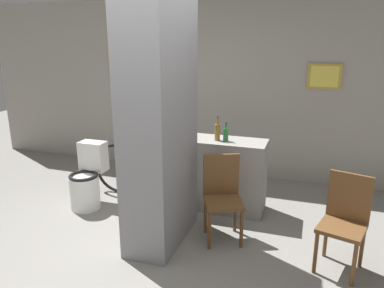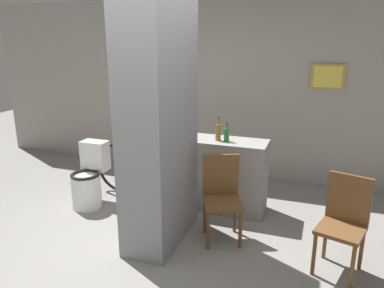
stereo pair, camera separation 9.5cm
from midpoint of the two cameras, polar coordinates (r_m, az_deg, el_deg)
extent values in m
plane|color=gray|center=(3.77, -8.05, -17.53)|extent=(14.00, 14.00, 0.00)
cube|color=gray|center=(5.66, 3.33, 8.28)|extent=(8.00, 0.06, 2.60)
cube|color=#B79338|center=(6.18, -11.53, 12.40)|extent=(0.36, 0.02, 0.48)
cube|color=#D86633|center=(6.17, -11.60, 12.39)|extent=(0.30, 0.01, 0.39)
cube|color=#B79338|center=(5.39, 19.05, 9.71)|extent=(0.44, 0.02, 0.34)
cube|color=#E0CC4C|center=(5.38, 19.05, 9.70)|extent=(0.36, 0.01, 0.28)
cube|color=gray|center=(3.68, -5.69, 3.85)|extent=(0.46, 0.99, 2.60)
cylinder|color=black|center=(3.56, -10.70, 7.34)|extent=(0.03, 0.40, 0.40)
cylinder|color=red|center=(3.57, -10.92, 7.35)|extent=(0.01, 0.07, 0.07)
cube|color=gray|center=(4.63, 2.66, -4.53)|extent=(1.27, 0.44, 0.88)
cylinder|color=silver|center=(4.87, -16.57, -7.09)|extent=(0.37, 0.37, 0.42)
torus|color=black|center=(4.79, -16.78, -4.66)|extent=(0.35, 0.35, 0.04)
cube|color=silver|center=(4.92, -15.35, -1.80)|extent=(0.33, 0.20, 0.38)
cylinder|color=brown|center=(3.84, 1.94, -13.03)|extent=(0.04, 0.04, 0.41)
cylinder|color=brown|center=(3.89, 6.84, -12.74)|extent=(0.04, 0.04, 0.41)
cylinder|color=brown|center=(4.13, 1.40, -10.82)|extent=(0.04, 0.04, 0.41)
cylinder|color=brown|center=(4.17, 5.93, -10.59)|extent=(0.04, 0.04, 0.41)
cube|color=brown|center=(3.91, 4.09, -8.87)|extent=(0.50, 0.50, 0.04)
cube|color=brown|center=(3.97, 3.77, -4.64)|extent=(0.36, 0.18, 0.45)
cylinder|color=brown|center=(3.66, 17.58, -15.52)|extent=(0.04, 0.04, 0.41)
cylinder|color=brown|center=(3.60, 22.74, -16.63)|extent=(0.04, 0.04, 0.41)
cylinder|color=brown|center=(3.93, 19.05, -13.28)|extent=(0.04, 0.04, 0.41)
cylinder|color=brown|center=(3.88, 23.81, -14.25)|extent=(0.04, 0.04, 0.41)
cube|color=brown|center=(3.66, 21.15, -11.88)|extent=(0.47, 0.47, 0.04)
cube|color=brown|center=(3.71, 22.19, -7.43)|extent=(0.37, 0.13, 0.45)
torus|color=black|center=(5.16, -11.68, -3.71)|extent=(0.70, 0.04, 0.70)
torus|color=black|center=(4.78, -1.84, -5.00)|extent=(0.70, 0.04, 0.70)
cylinder|color=maroon|center=(4.89, -7.02, -2.35)|extent=(0.86, 0.04, 0.04)
cylinder|color=maroon|center=(4.99, -9.46, -2.06)|extent=(0.03, 0.03, 0.36)
cylinder|color=maroon|center=(4.73, -2.39, -2.88)|extent=(0.03, 0.03, 0.33)
cube|color=black|center=(4.93, -9.57, 0.16)|extent=(0.16, 0.06, 0.04)
cylinder|color=#262626|center=(4.68, -2.42, -0.97)|extent=(0.03, 0.42, 0.03)
cylinder|color=olive|center=(4.42, 3.27, 1.78)|extent=(0.06, 0.06, 0.19)
cylinder|color=olive|center=(4.39, 3.30, 3.52)|extent=(0.03, 0.03, 0.08)
sphere|color=#333333|center=(4.38, 3.31, 4.15)|extent=(0.03, 0.03, 0.03)
cylinder|color=#267233|center=(4.40, 4.55, 1.40)|extent=(0.06, 0.06, 0.15)
cylinder|color=#267233|center=(4.37, 4.58, 2.75)|extent=(0.02, 0.02, 0.06)
sphere|color=#333333|center=(4.36, 4.60, 3.26)|extent=(0.03, 0.03, 0.03)
camera|label=1|loc=(0.05, -90.67, -0.20)|focal=35.00mm
camera|label=2|loc=(0.05, 89.33, 0.20)|focal=35.00mm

